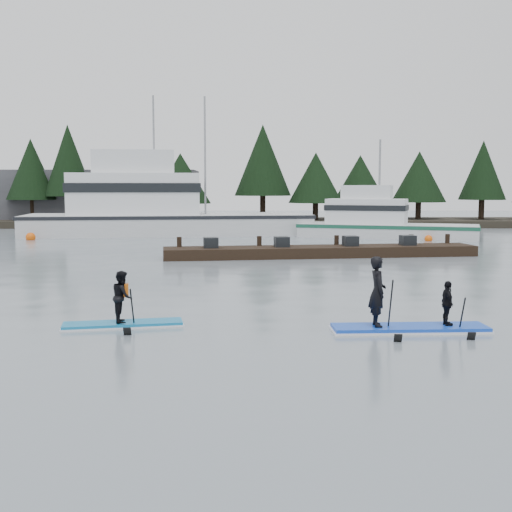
{
  "coord_description": "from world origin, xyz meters",
  "views": [
    {
      "loc": [
        -0.29,
        -15.75,
        3.42
      ],
      "look_at": [
        0.0,
        6.0,
        1.1
      ],
      "focal_mm": 45.0,
      "sensor_mm": 36.0,
      "label": 1
    }
  ],
  "objects_px": {
    "floating_dock": "(321,251)",
    "paddleboard_solo": "(123,306)",
    "fishing_boat_large": "(160,223)",
    "paddleboard_duo": "(403,309)",
    "fishing_boat_medium": "(382,230)"
  },
  "relations": [
    {
      "from": "fishing_boat_medium",
      "to": "paddleboard_solo",
      "type": "relative_size",
      "value": 4.15
    },
    {
      "from": "floating_dock",
      "to": "paddleboard_solo",
      "type": "bearing_deg",
      "value": -120.33
    },
    {
      "from": "fishing_boat_large",
      "to": "floating_dock",
      "type": "relative_size",
      "value": 1.34
    },
    {
      "from": "fishing_boat_large",
      "to": "fishing_boat_medium",
      "type": "xyz_separation_m",
      "value": [
        15.66,
        -2.87,
        -0.37
      ]
    },
    {
      "from": "floating_dock",
      "to": "paddleboard_duo",
      "type": "distance_m",
      "value": 16.67
    },
    {
      "from": "fishing_boat_large",
      "to": "paddleboard_duo",
      "type": "distance_m",
      "value": 33.41
    },
    {
      "from": "fishing_boat_large",
      "to": "floating_dock",
      "type": "xyz_separation_m",
      "value": [
        10.03,
        -15.19,
        -0.62
      ]
    },
    {
      "from": "fishing_boat_large",
      "to": "paddleboard_duo",
      "type": "bearing_deg",
      "value": -79.01
    },
    {
      "from": "fishing_boat_medium",
      "to": "fishing_boat_large",
      "type": "bearing_deg",
      "value": -171.27
    },
    {
      "from": "fishing_boat_medium",
      "to": "floating_dock",
      "type": "height_order",
      "value": "fishing_boat_medium"
    },
    {
      "from": "floating_dock",
      "to": "paddleboard_solo",
      "type": "distance_m",
      "value": 17.41
    },
    {
      "from": "paddleboard_solo",
      "to": "paddleboard_duo",
      "type": "bearing_deg",
      "value": -15.73
    },
    {
      "from": "floating_dock",
      "to": "paddleboard_solo",
      "type": "xyz_separation_m",
      "value": [
        -6.76,
        -16.04,
        0.25
      ]
    },
    {
      "from": "floating_dock",
      "to": "paddleboard_solo",
      "type": "relative_size",
      "value": 5.21
    },
    {
      "from": "fishing_boat_large",
      "to": "fishing_boat_medium",
      "type": "distance_m",
      "value": 15.92
    }
  ]
}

